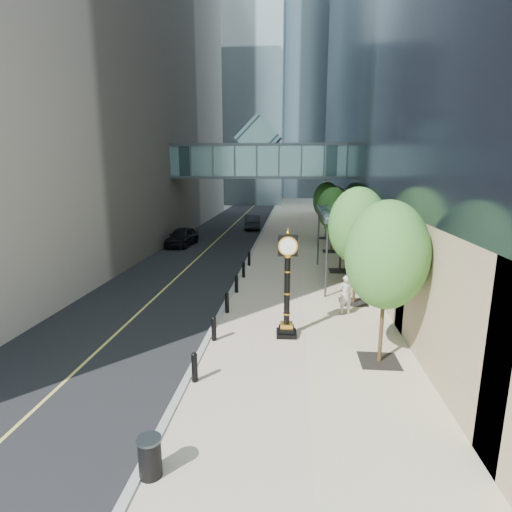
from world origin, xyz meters
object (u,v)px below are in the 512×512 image
Objects in this scene: trash_bin at (150,458)px; pedestrian at (345,295)px; car_far at (252,222)px; street_clock at (287,292)px; car_near at (182,237)px.

trash_bin is 0.47× the size of pedestrian.
pedestrian is 28.15m from car_far.
street_clock reaches higher than car_far.
trash_bin is 38.09m from car_far.
car_near is (-9.80, 19.13, -1.14)m from street_clock.
pedestrian reaches higher than car_far.
street_clock is at bearing 30.85° from pedestrian.
trash_bin is at bearing -71.07° from car_near.
car_far is at bearing 92.51° from trash_bin.
street_clock is at bearing 70.17° from trash_bin.
car_near is (-6.89, 27.20, 0.33)m from trash_bin.
trash_bin is (-2.91, -8.07, -1.47)m from street_clock.
trash_bin is at bearing 85.33° from car_far.
car_far is (-7.30, 27.18, -0.18)m from pedestrian.
car_near is at bearing -67.47° from pedestrian.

